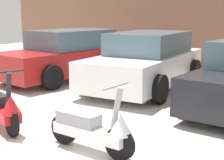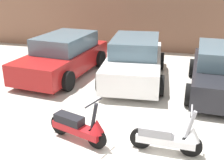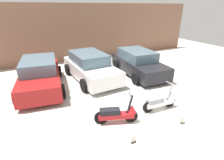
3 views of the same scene
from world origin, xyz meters
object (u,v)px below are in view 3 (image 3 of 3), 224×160
(placard_near_left_scooter, at_px, (133,139))
(scooter_front_left, at_px, (118,113))
(car_rear_left, at_px, (40,75))
(placard_near_right_scooter, at_px, (182,120))
(car_rear_center, at_px, (90,67))
(car_rear_right, at_px, (138,63))
(scooter_front_right, at_px, (161,101))

(placard_near_left_scooter, bearing_deg, scooter_front_left, 87.18)
(car_rear_left, distance_m, placard_near_right_scooter, 6.67)
(car_rear_center, distance_m, car_rear_right, 2.89)
(scooter_front_right, relative_size, car_rear_left, 0.33)
(placard_near_left_scooter, bearing_deg, car_rear_center, 83.77)
(scooter_front_left, height_order, car_rear_right, car_rear_right)
(car_rear_right, distance_m, placard_near_left_scooter, 5.96)
(car_rear_left, bearing_deg, placard_near_left_scooter, 28.70)
(car_rear_right, distance_m, placard_near_right_scooter, 5.04)
(car_rear_left, xyz_separation_m, placard_near_right_scooter, (4.09, -5.24, -0.58))
(car_rear_center, relative_size, car_rear_right, 1.03)
(car_rear_center, relative_size, placard_near_left_scooter, 16.84)
(car_rear_center, bearing_deg, placard_near_right_scooter, 11.85)
(scooter_front_left, height_order, car_rear_left, car_rear_left)
(car_rear_left, height_order, car_rear_center, car_rear_center)
(car_rear_center, distance_m, placard_near_left_scooter, 5.44)
(car_rear_right, xyz_separation_m, placard_near_left_scooter, (-3.43, -4.85, -0.56))
(car_rear_left, distance_m, car_rear_right, 5.48)
(car_rear_center, bearing_deg, scooter_front_left, -10.62)
(scooter_front_left, height_order, placard_near_right_scooter, scooter_front_left)
(car_rear_left, bearing_deg, car_rear_center, 99.92)
(scooter_front_right, height_order, car_rear_left, car_rear_left)
(placard_near_left_scooter, xyz_separation_m, placard_near_right_scooter, (2.06, 0.03, 0.00))
(car_rear_center, relative_size, placard_near_right_scooter, 16.84)
(scooter_front_left, xyz_separation_m, car_rear_right, (3.37, 3.78, 0.30))
(car_rear_left, relative_size, car_rear_center, 1.02)
(placard_near_left_scooter, bearing_deg, placard_near_right_scooter, 0.94)
(scooter_front_left, bearing_deg, car_rear_left, 136.23)
(car_rear_right, relative_size, placard_near_left_scooter, 16.41)
(scooter_front_left, height_order, placard_near_left_scooter, scooter_front_left)
(scooter_front_left, bearing_deg, car_rear_right, 68.15)
(scooter_front_right, relative_size, car_rear_right, 0.35)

